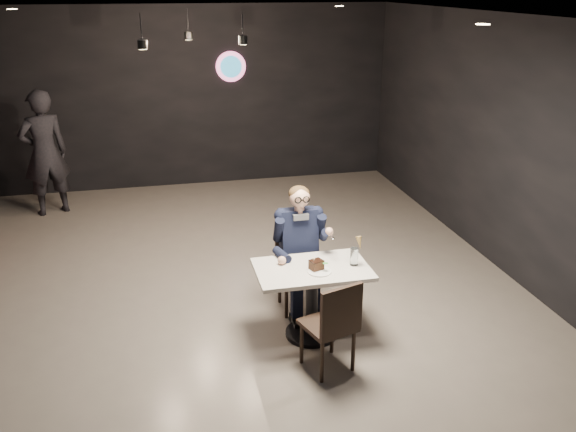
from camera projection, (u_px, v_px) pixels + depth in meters
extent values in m
plane|color=slate|center=(221.00, 309.00, 6.63)|extent=(9.00, 9.00, 0.00)
cube|color=black|center=(191.00, 21.00, 7.41)|extent=(1.40, 1.20, 0.36)
cube|color=beige|center=(312.00, 302.00, 6.01)|extent=(1.10, 0.70, 0.75)
cube|color=black|center=(298.00, 270.00, 6.48)|extent=(0.42, 0.46, 0.92)
cube|color=black|center=(328.00, 323.00, 5.48)|extent=(0.54, 0.57, 0.92)
cube|color=black|center=(299.00, 248.00, 6.39)|extent=(0.60, 0.80, 1.44)
cylinder|color=white|center=(319.00, 272.00, 5.78)|extent=(0.23, 0.23, 0.01)
cube|color=black|center=(316.00, 265.00, 5.81)|extent=(0.15, 0.13, 0.08)
ellipsoid|color=green|center=(326.00, 263.00, 5.76)|extent=(0.06, 0.04, 0.01)
cylinder|color=silver|center=(354.00, 257.00, 5.90)|extent=(0.08, 0.08, 0.18)
cone|color=#B38D49|center=(359.00, 243.00, 5.84)|extent=(0.07, 0.07, 0.12)
imported|color=black|center=(45.00, 153.00, 9.05)|extent=(0.81, 0.68, 1.89)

